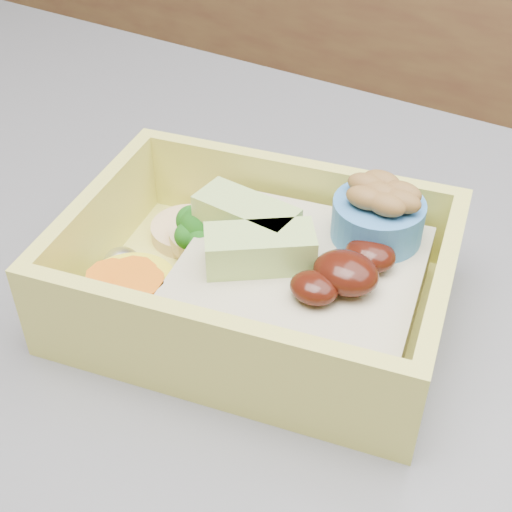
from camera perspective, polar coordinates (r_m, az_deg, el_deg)
The scene contains 1 object.
bento_box at distance 0.38m, azimuth 1.02°, elevation -1.51°, with size 0.22×0.18×0.07m.
Camera 1 is at (0.21, -0.20, 1.19)m, focal length 50.00 mm.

